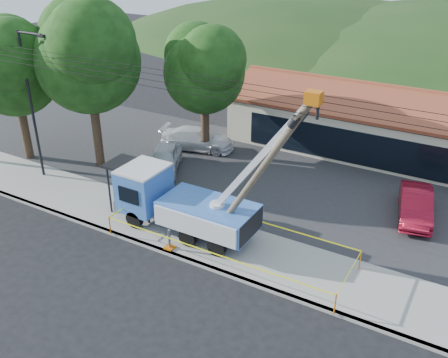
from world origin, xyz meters
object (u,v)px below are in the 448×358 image
car_red (413,219)px  car_silver (165,172)px  utility_truck (182,202)px  leaning_pole (260,171)px  car_white (198,150)px  bus_shelter (137,176)px

car_red → car_silver: bearing=175.0°
utility_truck → leaning_pole: utility_truck is taller
leaning_pole → car_white: leaning_pole is taller
car_silver → car_white: (-0.06, 4.01, 0.00)m
car_silver → car_red: car_silver is taller
utility_truck → car_silver: (-5.02, 5.26, -1.72)m
bus_shelter → car_silver: bearing=107.9°
bus_shelter → car_silver: (-1.83, 4.84, -2.22)m
leaning_pole → car_silver: (-9.35, 5.44, -4.60)m
car_silver → car_white: car_silver is taller
car_red → car_white: (-15.07, 2.03, 0.00)m
bus_shelter → leaning_pole: bearing=-7.4°
car_silver → car_red: (15.01, 1.99, 0.00)m
utility_truck → leaning_pole: size_ratio=1.26×
leaning_pole → car_red: 10.41m
leaning_pole → car_white: 14.11m
bus_shelter → car_white: 9.33m
leaning_pole → bus_shelter: bearing=175.4°
car_red → car_white: bearing=159.8°
car_red → leaning_pole: bearing=-139.9°
utility_truck → car_white: (-5.08, 9.27, -1.72)m
bus_shelter → car_silver: 5.63m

